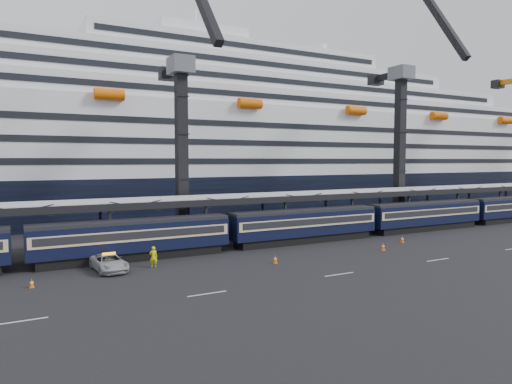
% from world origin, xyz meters
% --- Properties ---
extents(ground, '(260.00, 260.00, 0.00)m').
position_xyz_m(ground, '(0.00, 0.00, 0.00)').
color(ground, black).
rests_on(ground, ground).
extents(train, '(133.05, 3.00, 4.05)m').
position_xyz_m(train, '(-4.65, 10.00, 2.20)').
color(train, black).
rests_on(train, ground).
extents(canopy, '(130.00, 6.25, 5.53)m').
position_xyz_m(canopy, '(0.00, 14.00, 5.25)').
color(canopy, '#A1A3AA').
rests_on(canopy, ground).
extents(cruise_ship, '(214.09, 28.84, 34.00)m').
position_xyz_m(cruise_ship, '(-1.08, 45.99, 12.34)').
color(cruise_ship, black).
rests_on(cruise_ship, ground).
extents(crane_dark_near, '(4.50, 17.75, 35.08)m').
position_xyz_m(crane_dark_near, '(-20.00, 18.59, 11.93)').
color(crane_dark_near, '#494C50').
rests_on(crane_dark_near, ground).
extents(crane_dark_mid, '(4.50, 18.24, 39.64)m').
position_xyz_m(crane_dark_mid, '(15.00, 17.59, 13.36)').
color(crane_dark_mid, '#494C50').
rests_on(crane_dark_mid, ground).
extents(pickup_truck, '(2.84, 5.38, 1.44)m').
position_xyz_m(pickup_truck, '(-30.98, 6.47, 0.72)').
color(pickup_truck, '#9EA1A5').
rests_on(pickup_truck, ground).
extents(worker, '(0.78, 0.60, 1.92)m').
position_xyz_m(worker, '(-27.20, 5.94, 0.96)').
color(worker, yellow).
rests_on(worker, ground).
extents(traffic_cone_b, '(0.36, 0.36, 0.72)m').
position_xyz_m(traffic_cone_b, '(-37.15, 3.78, 0.35)').
color(traffic_cone_b, '#EA5F07').
rests_on(traffic_cone_b, ground).
extents(traffic_cone_c, '(0.40, 0.40, 0.81)m').
position_xyz_m(traffic_cone_c, '(-16.68, 2.16, 0.40)').
color(traffic_cone_c, '#EA5F07').
rests_on(traffic_cone_c, ground).
extents(traffic_cone_d, '(0.42, 0.42, 0.84)m').
position_xyz_m(traffic_cone_d, '(-3.36, 2.00, 0.41)').
color(traffic_cone_d, '#EA5F07').
rests_on(traffic_cone_d, ground).
extents(traffic_cone_e, '(0.40, 0.40, 0.81)m').
position_xyz_m(traffic_cone_e, '(2.06, 4.54, 0.40)').
color(traffic_cone_e, '#EA5F07').
rests_on(traffic_cone_e, ground).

